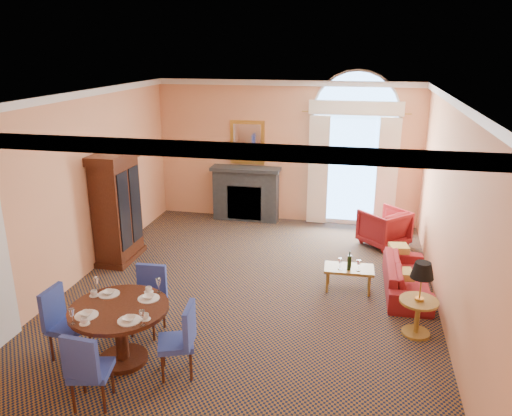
% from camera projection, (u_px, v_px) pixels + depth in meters
% --- Properties ---
extents(ground, '(7.50, 7.50, 0.00)m').
position_uv_depth(ground, '(250.00, 291.00, 8.34)').
color(ground, '#101933').
rests_on(ground, ground).
extents(room_envelope, '(6.04, 7.52, 3.45)m').
position_uv_depth(room_envelope, '(257.00, 135.00, 8.19)').
color(room_envelope, '#FAAA77').
rests_on(room_envelope, ground).
extents(armoire, '(0.59, 1.05, 2.07)m').
position_uv_depth(armoire, '(117.00, 209.00, 9.30)').
color(armoire, '#35170C').
rests_on(armoire, ground).
extents(dining_table, '(1.25, 1.25, 0.99)m').
position_uv_depth(dining_table, '(120.00, 321.00, 6.31)').
color(dining_table, '#35170C').
rests_on(dining_table, ground).
extents(dining_chair_north, '(0.45, 0.46, 0.97)m').
position_uv_depth(dining_chair_north, '(149.00, 294.00, 7.05)').
color(dining_chair_north, '#283C9E').
rests_on(dining_chair_north, ground).
extents(dining_chair_south, '(0.51, 0.51, 0.97)m').
position_uv_depth(dining_chair_south, '(86.00, 366.00, 5.46)').
color(dining_chair_south, '#283C9E').
rests_on(dining_chair_south, ground).
extents(dining_chair_east, '(0.56, 0.56, 0.97)m').
position_uv_depth(dining_chair_east, '(182.00, 336.00, 6.05)').
color(dining_chair_east, '#283C9E').
rests_on(dining_chair_east, ground).
extents(dining_chair_west, '(0.48, 0.48, 0.97)m').
position_uv_depth(dining_chair_west, '(61.00, 318.00, 6.43)').
color(dining_chair_west, '#283C9E').
rests_on(dining_chair_west, ground).
extents(sofa, '(0.72, 1.77, 0.51)m').
position_uv_depth(sofa, '(407.00, 277.00, 8.24)').
color(sofa, maroon).
rests_on(sofa, ground).
extents(armchair, '(1.16, 1.16, 0.76)m').
position_uv_depth(armchair, '(384.00, 227.00, 10.17)').
color(armchair, maroon).
rests_on(armchair, ground).
extents(coffee_table, '(0.82, 0.47, 0.73)m').
position_uv_depth(coffee_table, '(349.00, 269.00, 8.24)').
color(coffee_table, olive).
rests_on(coffee_table, ground).
extents(side_table, '(0.54, 0.54, 1.08)m').
position_uv_depth(side_table, '(420.00, 290.00, 6.88)').
color(side_table, olive).
rests_on(side_table, ground).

